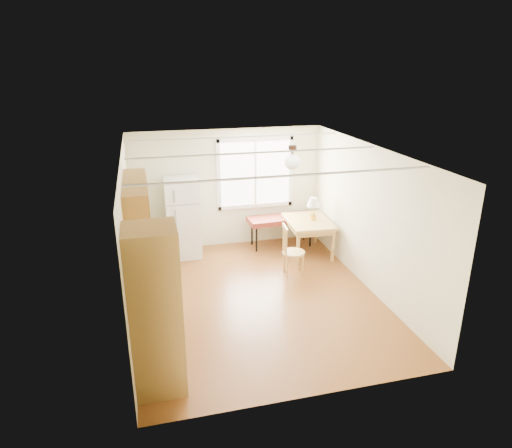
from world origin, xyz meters
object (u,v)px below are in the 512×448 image
object	(u,v)px
refrigerator	(183,218)
dining_table	(308,225)
chair	(289,247)
bench	(281,220)

from	to	relation	value
refrigerator	dining_table	distance (m)	2.56
refrigerator	chair	bearing A→B (deg)	-36.74
refrigerator	bench	xyz separation A→B (m)	(2.08, -0.01, -0.22)
refrigerator	dining_table	bearing A→B (deg)	-10.83
refrigerator	dining_table	world-z (taller)	refrigerator
refrigerator	chair	world-z (taller)	refrigerator
refrigerator	chair	xyz separation A→B (m)	(1.80, -1.39, -0.26)
bench	dining_table	bearing A→B (deg)	-54.00
dining_table	chair	bearing A→B (deg)	-126.32
bench	chair	bearing A→B (deg)	-104.61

